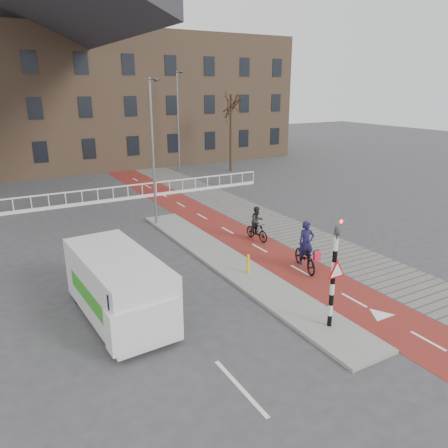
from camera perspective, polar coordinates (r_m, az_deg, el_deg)
ground at (r=16.15m, az=10.27°, el=-9.57°), size 120.00×120.00×0.00m
bike_lane at (r=24.67m, az=-1.84°, el=0.42°), size 2.50×60.00×0.01m
sidewalk at (r=26.04m, az=3.62°, el=1.32°), size 3.00×60.00×0.01m
curb_island at (r=18.71m, az=0.78°, el=-5.14°), size 1.80×16.00×0.12m
traffic_signal at (r=13.59m, az=14.19°, el=-5.96°), size 0.80×0.80×3.68m
bollard at (r=17.52m, az=3.19°, el=-5.24°), size 0.12×0.12×0.77m
cyclist_near at (r=18.31m, az=10.60°, el=-3.81°), size 1.25×2.12×2.07m
cyclist_far at (r=21.44m, az=4.32°, el=-0.30°), size 0.77×1.60×1.71m
van at (r=14.61m, az=-13.64°, el=-7.82°), size 2.34×5.19×2.18m
railing at (r=29.08m, az=-19.93°, el=2.65°), size 28.00×0.10×0.99m
townhouse_row at (r=43.36m, az=-22.06°, el=17.10°), size 46.00×10.00×15.90m
tree_right at (r=38.90m, az=0.90°, el=11.74°), size 0.23×0.23×6.61m
streetlight_near at (r=23.30m, az=-9.25°, el=8.87°), size 0.12×0.12×7.69m
streetlight_right at (r=38.96m, az=-6.01°, el=13.02°), size 0.12×0.12×8.45m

